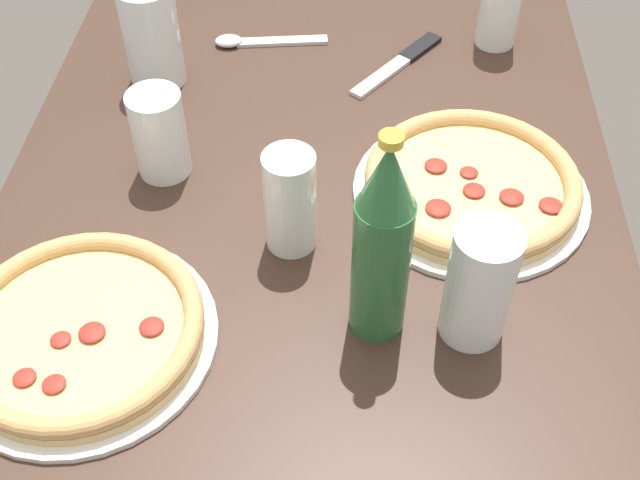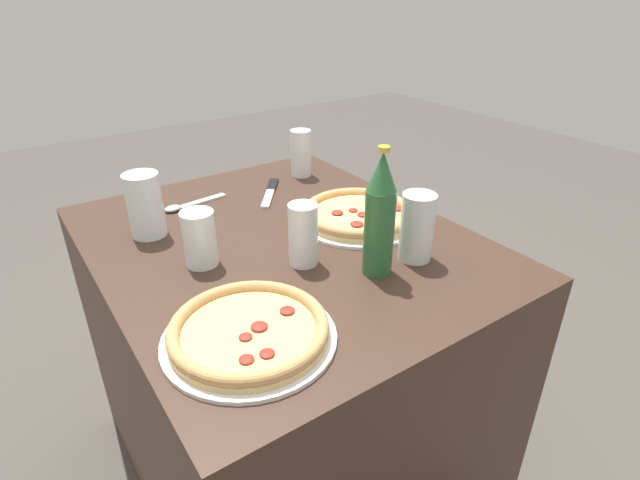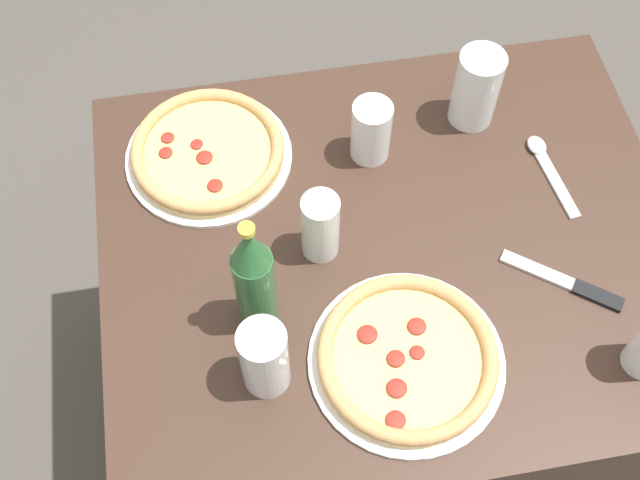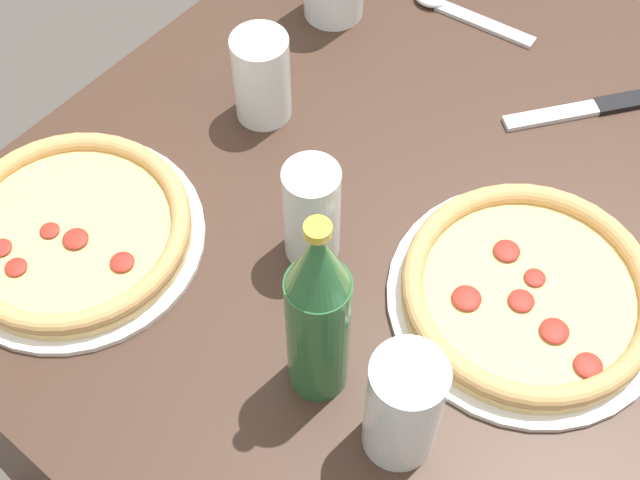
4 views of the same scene
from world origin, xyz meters
name	(u,v)px [view 4 (image 4 of 4)]	position (x,y,z in m)	size (l,w,h in m)	color
ground_plane	(362,435)	(0.00, 0.00, 0.00)	(8.00, 8.00, 0.00)	#4C4742
table	(372,341)	(0.00, 0.00, 0.39)	(0.98, 0.81, 0.78)	#3D281E
pizza_margherita	(72,231)	(0.28, -0.23, 0.79)	(0.30, 0.30, 0.04)	white
pizza_veggie	(529,292)	(0.03, 0.21, 0.79)	(0.30, 0.30, 0.04)	white
glass_red_wine	(312,216)	(0.12, -0.02, 0.84)	(0.06, 0.06, 0.14)	white
glass_lemonade	(265,79)	(0.00, -0.20, 0.83)	(0.07, 0.07, 0.12)	white
glass_iced_tea	(403,411)	(0.24, 0.19, 0.84)	(0.07, 0.07, 0.15)	white
beer_bottle	(318,314)	(0.24, 0.09, 0.90)	(0.06, 0.06, 0.27)	#286033
knife	(589,109)	(-0.26, 0.12, 0.78)	(0.18, 0.14, 0.01)	black
spoon	(454,10)	(-0.30, -0.11, 0.78)	(0.05, 0.18, 0.02)	silver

